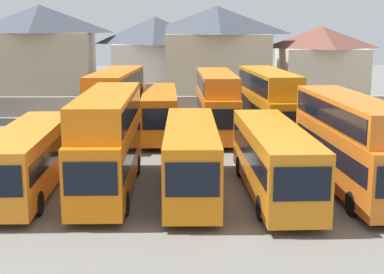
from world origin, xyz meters
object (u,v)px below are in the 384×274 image
Objects in this scene: bus_7 at (160,111)px; bus_5 at (350,139)px; bus_1 at (29,156)px; bus_9 at (269,101)px; house_terrace_left at (41,53)px; bus_4 at (274,157)px; house_terrace_far_right at (321,63)px; bus_3 at (191,155)px; house_terrace_centre at (155,58)px; bus_8 at (217,101)px; bus_2 at (108,137)px; bus_6 at (116,101)px; house_terrace_right at (217,54)px.

bus_5 is at bearing 34.09° from bus_7.
bus_5 reaches higher than bus_1.
bus_5 is at bearing 4.18° from bus_9.
bus_4 is at bearing -60.53° from house_terrace_left.
bus_3 is at bearing -113.44° from house_terrace_far_right.
bus_9 is at bearing -66.02° from house_terrace_centre.
bus_7 is at bearing -130.15° from house_terrace_far_right.
bus_8 is at bearing 85.93° from bus_7.
house_terrace_left is (-17.56, 19.88, 2.55)m from bus_8.
bus_2 reaches higher than bus_9.
bus_2 is 4.20m from bus_3.
house_terrace_far_right is at bearing 152.40° from bus_9.
bus_2 reaches higher than bus_8.
bus_6 is at bearing -138.97° from bus_5.
bus_2 is at bearing -41.26° from bus_9.
bus_2 reaches higher than bus_6.
bus_4 is at bearing -78.27° from house_terrace_centre.
house_terrace_far_right reaches higher than bus_1.
bus_2 reaches higher than bus_3.
bus_1 is at bearing -91.83° from bus_3.
house_terrace_far_right is at bearing 150.92° from bus_2.
house_terrace_left is at bearing -168.55° from bus_1.
bus_2 is 0.99× the size of bus_3.
bus_7 is at bearing -158.87° from bus_4.
house_terrace_centre reaches higher than bus_4.
bus_5 is 18.86m from bus_6.
bus_8 is 0.92× the size of house_terrace_right.
house_terrace_right is (5.49, 19.21, 3.20)m from bus_7.
bus_4 is at bearing 21.07° from bus_7.
bus_9 is (14.02, 13.43, 0.92)m from bus_1.
house_terrace_centre is (0.96, 33.87, 1.84)m from bus_2.
bus_3 is 1.22× the size of house_terrace_far_right.
bus_1 is at bearing -93.09° from bus_5.
bus_3 is at bearing -95.88° from house_terrace_right.
bus_3 is at bearing -90.55° from bus_5.
bus_6 is 20.59m from house_terrace_centre.
bus_9 is (5.98, 13.77, 0.80)m from bus_3.
bus_6 reaches higher than bus_8.
bus_5 reaches higher than bus_4.
house_terrace_right is (11.49, 33.23, 3.30)m from bus_1.
bus_5 is 14.95m from bus_8.
bus_6 is (-13.16, 13.52, 0.12)m from bus_5.
bus_4 is 16.94m from bus_6.
bus_5 is at bearing 48.77° from bus_6.
house_terrace_far_right reaches higher than bus_5.
house_terrace_centre is 1.00× the size of house_terrace_far_right.
bus_4 is 34.01m from house_terrace_right.
house_terrace_far_right reaches higher than bus_7.
bus_7 is 0.98× the size of bus_9.
bus_2 is 14.11m from bus_7.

